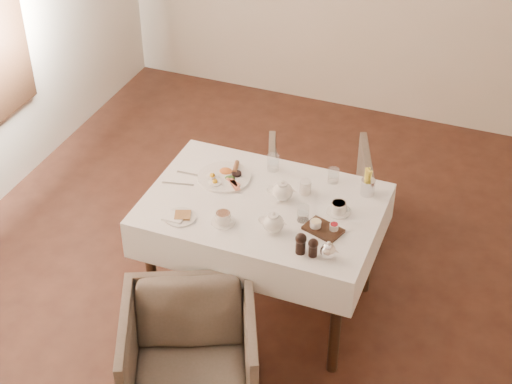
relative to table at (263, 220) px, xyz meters
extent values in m
plane|color=#321810|center=(0.15, -0.03, -0.64)|extent=(5.00, 5.00, 0.00)
cube|color=black|center=(0.00, 0.00, 0.08)|extent=(1.20, 0.80, 0.04)
cube|color=white|center=(0.00, 0.00, 0.00)|extent=(1.28, 0.88, 0.23)
cylinder|color=black|center=(-0.54, 0.34, -0.29)|extent=(0.06, 0.06, 0.70)
cylinder|color=black|center=(0.54, 0.34, -0.29)|extent=(0.06, 0.06, 0.70)
cylinder|color=black|center=(-0.54, -0.34, -0.29)|extent=(0.06, 0.06, 0.70)
cylinder|color=black|center=(0.54, -0.34, -0.29)|extent=(0.06, 0.06, 0.70)
imported|color=brown|center=(-0.09, -0.79, -0.33)|extent=(0.89, 0.89, 0.62)
imported|color=brown|center=(0.09, 0.78, -0.34)|extent=(0.84, 0.85, 0.61)
cylinder|color=white|center=(-0.29, 0.14, 0.12)|extent=(0.30, 0.30, 0.01)
ellipsoid|color=orange|center=(-0.30, 0.19, 0.14)|extent=(0.08, 0.07, 0.03)
cylinder|color=brown|center=(-0.26, 0.23, 0.14)|extent=(0.05, 0.11, 0.03)
cylinder|color=black|center=(-0.23, 0.18, 0.14)|extent=(0.06, 0.06, 0.02)
cube|color=maroon|center=(-0.21, 0.09, 0.13)|extent=(0.10, 0.10, 0.01)
ellipsoid|color=#264C19|center=(-0.25, 0.13, 0.13)|extent=(0.06, 0.05, 0.02)
cylinder|color=white|center=(-0.36, -0.28, 0.12)|extent=(0.17, 0.17, 0.01)
cube|color=brown|center=(-0.35, -0.27, 0.13)|extent=(0.11, 0.10, 0.01)
cube|color=white|center=(-0.39, -0.30, 0.13)|extent=(0.11, 0.08, 0.01)
cylinder|color=white|center=(0.19, 0.17, 0.16)|extent=(0.07, 0.07, 0.08)
cylinder|color=white|center=(-0.13, -0.24, 0.12)|extent=(0.13, 0.13, 0.01)
cylinder|color=white|center=(-0.13, -0.24, 0.15)|extent=(0.10, 0.10, 0.06)
cylinder|color=#986244|center=(-0.13, -0.24, 0.18)|extent=(0.07, 0.07, 0.00)
cylinder|color=white|center=(0.41, 0.07, 0.12)|extent=(0.13, 0.13, 0.01)
cylinder|color=white|center=(0.41, 0.07, 0.15)|extent=(0.09, 0.09, 0.06)
cylinder|color=#986244|center=(0.41, 0.07, 0.18)|extent=(0.07, 0.07, 0.00)
cylinder|color=silver|center=(-0.06, 0.32, 0.17)|extent=(0.07, 0.07, 0.10)
cylinder|color=silver|center=(0.25, -0.06, 0.16)|extent=(0.08, 0.08, 0.09)
cylinder|color=silver|center=(0.30, 0.33, 0.16)|extent=(0.08, 0.08, 0.09)
cube|color=black|center=(0.38, -0.11, 0.13)|extent=(0.22, 0.18, 0.02)
cylinder|color=white|center=(0.34, -0.11, 0.15)|extent=(0.06, 0.06, 0.03)
cylinder|color=maroon|center=(0.43, -0.10, 0.15)|extent=(0.05, 0.05, 0.03)
cylinder|color=silver|center=(0.51, 0.29, 0.16)|extent=(0.08, 0.08, 0.09)
cube|color=silver|center=(-0.47, 0.10, 0.12)|extent=(0.20, 0.02, 0.00)
cube|color=silver|center=(-0.51, -0.01, 0.12)|extent=(0.18, 0.06, 0.00)
camera|label=1|loc=(1.20, -3.18, 2.70)|focal=55.00mm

